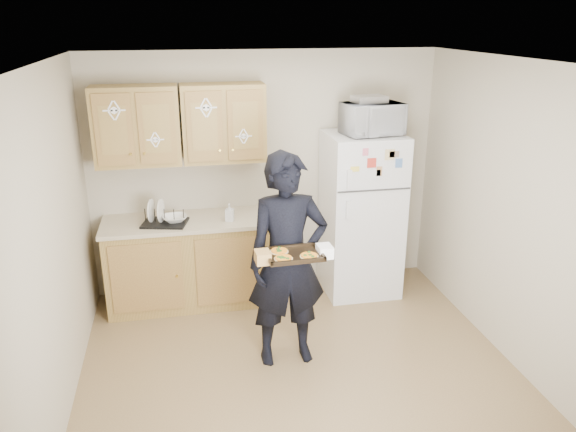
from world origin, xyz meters
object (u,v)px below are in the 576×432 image
(refrigerator, at_px, (361,214))
(baking_tray, at_px, (294,255))
(person, at_px, (288,261))
(microwave, at_px, (372,119))
(dish_rack, at_px, (164,216))

(refrigerator, relative_size, baking_tray, 4.01)
(refrigerator, height_order, person, person)
(microwave, xyz_separation_m, dish_rack, (-2.05, 0.03, -0.87))
(refrigerator, bearing_deg, baking_tray, -125.24)
(refrigerator, xyz_separation_m, microwave, (0.05, -0.05, 1.01))
(microwave, distance_m, dish_rack, 2.23)
(person, bearing_deg, microwave, 43.79)
(person, relative_size, dish_rack, 4.38)
(refrigerator, xyz_separation_m, baking_tray, (-1.02, -1.44, 0.24))
(refrigerator, xyz_separation_m, person, (-1.01, -1.14, 0.06))
(refrigerator, height_order, microwave, microwave)
(refrigerator, height_order, baking_tray, refrigerator)
(baking_tray, bearing_deg, dish_rack, 122.51)
(person, bearing_deg, refrigerator, 46.49)
(dish_rack, bearing_deg, baking_tray, -55.40)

